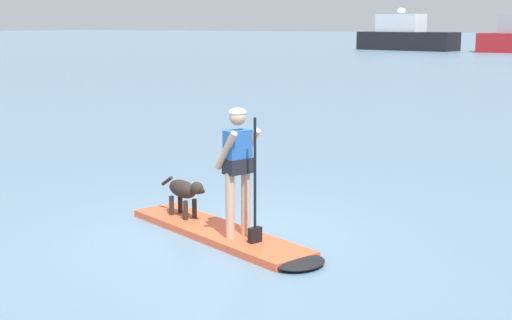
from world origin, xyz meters
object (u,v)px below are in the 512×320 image
paddleboard (228,236)px  person_paddler (238,163)px  dog (184,191)px  moored_boat_far_starboard (406,36)px

paddleboard → person_paddler: 1.07m
dog → paddleboard: bearing=-18.6°
dog → moored_boat_far_starboard: 68.20m
paddleboard → moored_boat_far_starboard: (-21.24, 65.44, 1.37)m
person_paddler → moored_boat_far_starboard: (-21.46, 65.51, 0.32)m
person_paddler → moored_boat_far_starboard: moored_boat_far_starboard is taller
dog → person_paddler: bearing=-18.6°
moored_boat_far_starboard → paddleboard: bearing=-72.0°
person_paddler → dog: person_paddler is taller
dog → moored_boat_far_starboard: (-20.27, 65.11, 0.93)m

